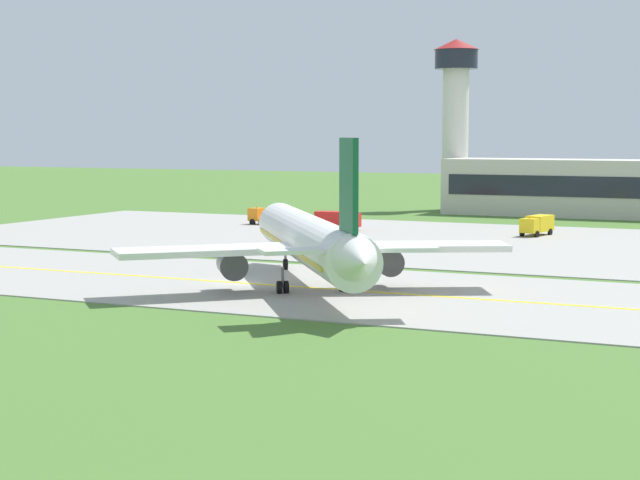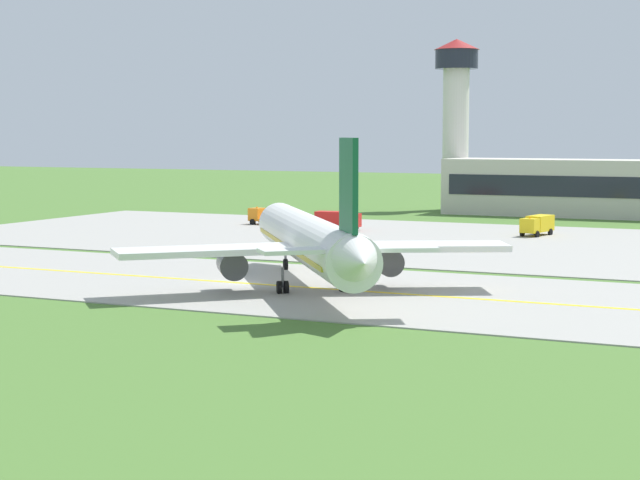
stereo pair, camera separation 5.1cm
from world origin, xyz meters
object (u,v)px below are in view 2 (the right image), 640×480
at_px(service_truck_fuel, 537,224).
at_px(control_tower, 456,108).
at_px(airplane_lead, 311,241).
at_px(service_truck_baggage, 264,217).
at_px(service_truck_catering, 338,220).

xyz_separation_m(service_truck_fuel, control_tower, (-24.02, 40.63, 15.70)).
height_order(airplane_lead, service_truck_baggage, airplane_lead).
distance_m(airplane_lead, control_tower, 97.93).
height_order(airplane_lead, service_truck_catering, airplane_lead).
height_order(service_truck_fuel, control_tower, control_tower).
bearing_deg(control_tower, service_truck_fuel, -59.41).
bearing_deg(airplane_lead, service_truck_baggage, 121.56).
distance_m(service_truck_fuel, service_truck_catering, 26.21).
bearing_deg(service_truck_catering, service_truck_baggage, 163.90).
height_order(service_truck_fuel, service_truck_catering, same).
distance_m(service_truck_baggage, service_truck_catering, 13.71).
height_order(service_truck_baggage, service_truck_catering, service_truck_catering).
bearing_deg(service_truck_fuel, airplane_lead, -95.89).
bearing_deg(control_tower, service_truck_baggage, -110.20).
xyz_separation_m(airplane_lead, service_truck_fuel, (5.64, 54.66, -2.60)).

